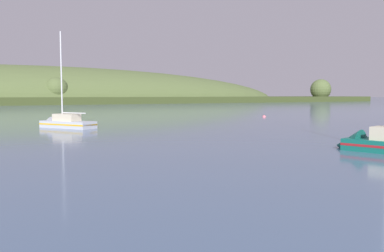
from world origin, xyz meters
name	(u,v)px	position (x,y,z in m)	size (l,w,h in m)	color
far_shoreline_hill	(38,103)	(8.11, 226.06, 0.19)	(412.77, 103.71, 40.32)	#35401E
sailboat_near_mooring	(63,125)	(-4.87, 53.29, 0.39)	(7.42, 9.14, 14.30)	#ADB2BC
mooring_buoy_midchannel	(264,117)	(36.47, 63.24, 0.00)	(0.70, 0.70, 0.78)	#E06675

